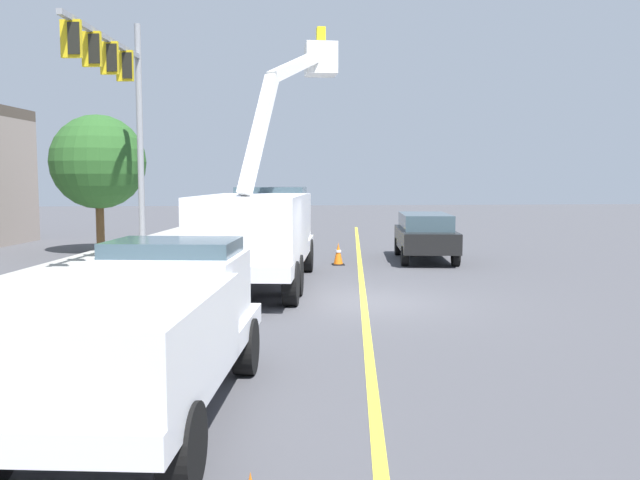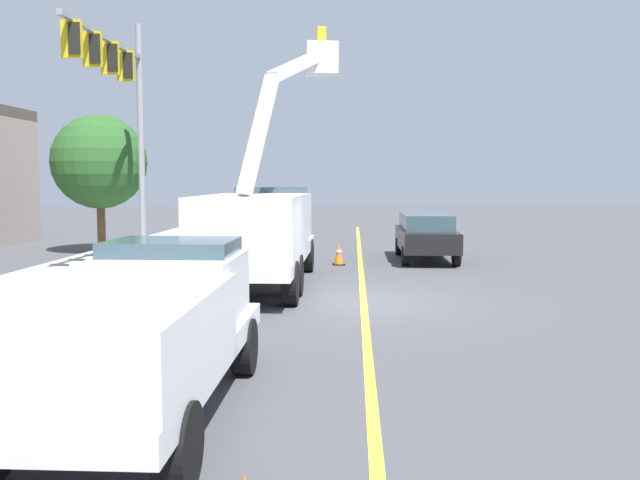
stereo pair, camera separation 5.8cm
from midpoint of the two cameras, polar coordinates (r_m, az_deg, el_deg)
The scene contains 9 objects.
ground at distance 15.70m, azimuth 3.91°, elevation -5.45°, with size 120.00×120.00×0.00m, color #47474C.
sidewalk_far_side at distance 17.86m, azimuth -25.75°, elevation -4.46°, with size 60.00×3.60×0.12m, color #9E9E99.
lane_centre_stripe at distance 15.70m, azimuth 3.91°, elevation -5.43°, with size 50.00×0.16×0.01m, color yellow.
utility_bucket_truck at distance 18.18m, azimuth -5.02°, elevation 1.16°, with size 8.48×4.16×7.30m.
service_pickup_truck at distance 8.29m, azimuth -15.16°, elevation -7.40°, with size 5.85×2.93×2.06m.
passing_minivan at distance 24.10m, azimuth 9.24°, elevation 0.56°, with size 5.03×2.61×1.69m.
traffic_cone_mid_front at distance 22.50m, azimuth 1.72°, elevation -1.22°, with size 0.40×0.40×0.77m.
traffic_signal_mast at distance 22.57m, azimuth -16.95°, elevation 12.36°, with size 6.32×1.24×8.35m.
street_tree_right at distance 27.46m, azimuth -18.56°, elevation 6.43°, with size 3.70×3.70×5.47m.
Camera 2 is at (-15.21, 2.59, 2.91)m, focal length 36.82 mm.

